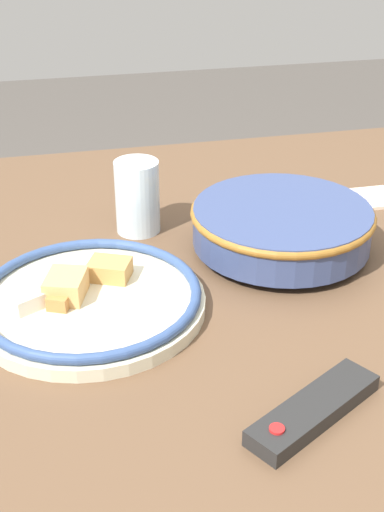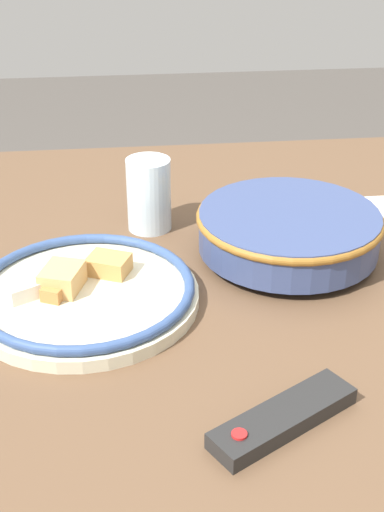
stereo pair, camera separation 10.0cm
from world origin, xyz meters
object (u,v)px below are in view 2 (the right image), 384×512
Objects in this scene: noodle_bowl at (289,230)px; drinking_glass at (149,194)px; tv_remote at (283,418)px; food_plate at (84,292)px.

noodle_bowl is 0.23m from drinking_glass.
tv_remote is at bearing 76.45° from noodle_bowl.
food_plate is 2.61× the size of drinking_glass.
tv_remote is (-0.21, 0.26, -0.01)m from food_plate.
tv_remote is 0.50m from drinking_glass.
noodle_bowl reaches higher than tv_remote.
noodle_bowl is 0.32m from food_plate.
drinking_glass is (0.20, -0.12, 0.02)m from noodle_bowl.
food_plate is at bearing 8.56° from tv_remote.
noodle_bowl is at bearing -44.10° from tv_remote.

